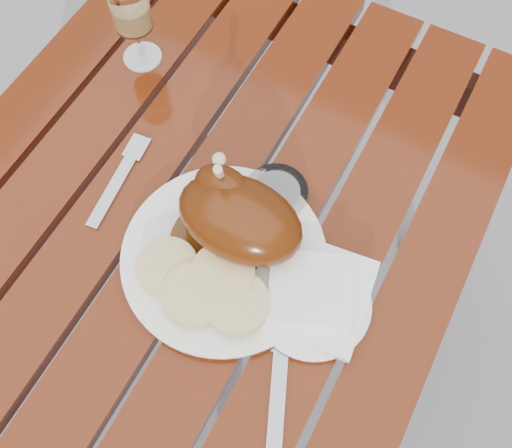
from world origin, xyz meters
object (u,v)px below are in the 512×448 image
(ashtray, at_px, (276,194))
(wine_glass, at_px, (134,24))
(table, at_px, (194,321))
(dinner_plate, at_px, (224,257))
(side_plate, at_px, (312,303))

(ashtray, bearing_deg, wine_glass, 157.71)
(table, xyz_separation_m, wine_glass, (-0.23, 0.29, 0.45))
(wine_glass, bearing_deg, table, -50.83)
(table, relative_size, wine_glass, 7.66)
(dinner_plate, distance_m, ashtray, 0.13)
(dinner_plate, xyz_separation_m, wine_glass, (-0.31, 0.26, 0.07))
(table, distance_m, side_plate, 0.44)
(wine_glass, distance_m, ashtray, 0.37)
(dinner_plate, height_order, side_plate, dinner_plate)
(side_plate, bearing_deg, wine_glass, 149.94)
(dinner_plate, distance_m, side_plate, 0.14)
(table, relative_size, dinner_plate, 4.06)
(table, xyz_separation_m, side_plate, (0.22, 0.02, 0.38))
(table, xyz_separation_m, dinner_plate, (0.08, 0.03, 0.38))
(wine_glass, xyz_separation_m, side_plate, (0.46, -0.26, -0.07))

